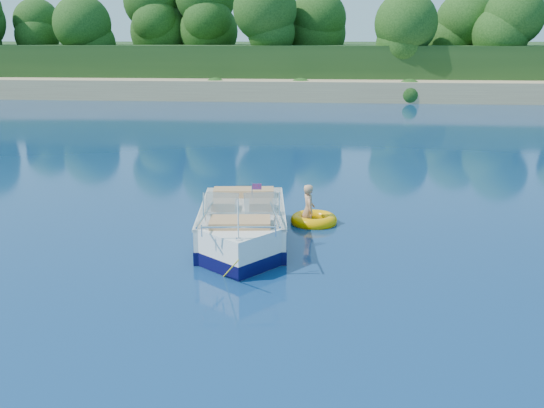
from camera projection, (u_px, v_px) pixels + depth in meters
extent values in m
plane|color=#0B264D|center=(167.00, 283.00, 11.73)|extent=(160.00, 160.00, 0.00)
cube|color=#A2805E|center=(292.00, 91.00, 48.07)|extent=(170.00, 8.00, 2.00)
cube|color=#183415|center=(307.00, 68.00, 73.85)|extent=(170.00, 56.00, 6.00)
cylinder|color=black|center=(83.00, 56.00, 51.45)|extent=(0.44, 0.44, 3.20)
sphere|color=black|center=(80.00, 19.00, 50.65)|extent=(5.28, 5.28, 5.28)
cylinder|color=black|center=(296.00, 54.00, 51.17)|extent=(0.44, 0.44, 3.60)
sphere|color=black|center=(296.00, 11.00, 50.26)|extent=(5.94, 5.94, 5.94)
cube|color=white|center=(243.00, 227.00, 14.25)|extent=(2.30, 3.80, 1.00)
cube|color=white|center=(240.00, 251.00, 12.61)|extent=(1.90, 1.90, 1.00)
cube|color=#090734|center=(243.00, 232.00, 14.29)|extent=(2.33, 3.84, 0.29)
cube|color=#090734|center=(240.00, 257.00, 12.64)|extent=(1.94, 1.94, 0.29)
cube|color=tan|center=(243.00, 212.00, 14.46)|extent=(1.80, 2.68, 0.10)
cube|color=white|center=(243.00, 207.00, 14.13)|extent=(2.34, 3.80, 0.06)
cube|color=black|center=(245.00, 203.00, 16.15)|extent=(0.56, 0.39, 0.86)
cube|color=#8C9EA5|center=(222.00, 203.00, 13.40)|extent=(0.75, 0.27, 0.46)
cube|color=#8C9EA5|center=(261.00, 203.00, 13.42)|extent=(0.78, 0.43, 0.46)
cube|color=tan|center=(223.00, 209.00, 13.88)|extent=(0.58, 0.58, 0.38)
cube|color=tan|center=(261.00, 209.00, 13.90)|extent=(0.58, 0.58, 0.38)
cube|color=tan|center=(244.00, 196.00, 15.04)|extent=(1.54, 0.69, 0.36)
cube|color=tan|center=(240.00, 226.00, 12.65)|extent=(1.33, 0.85, 0.32)
cylinder|color=white|center=(238.00, 220.00, 11.67)|extent=(0.03, 0.03, 0.81)
cube|color=red|center=(257.00, 187.00, 13.31)|extent=(0.21, 0.04, 0.13)
cube|color=silver|center=(238.00, 239.00, 11.72)|extent=(0.10, 0.07, 0.05)
cylinder|color=yellow|center=(231.00, 269.00, 11.52)|extent=(0.48, 0.93, 0.73)
torus|color=#FFA600|center=(314.00, 220.00, 15.48)|extent=(1.44, 1.44, 0.32)
torus|color=#B8091D|center=(314.00, 220.00, 15.47)|extent=(1.18, 1.18, 0.10)
imported|color=tan|center=(308.00, 224.00, 15.45)|extent=(0.50, 0.79, 1.43)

